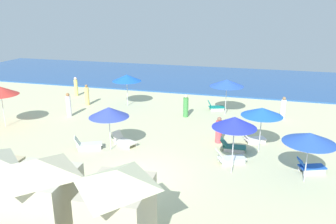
{
  "coord_description": "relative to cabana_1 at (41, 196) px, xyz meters",
  "views": [
    {
      "loc": [
        5.25,
        -12.84,
        7.5
      ],
      "look_at": [
        -0.33,
        7.25,
        0.92
      ],
      "focal_mm": 35.58,
      "sensor_mm": 36.0,
      "label": 1
    }
  ],
  "objects": [
    {
      "name": "umbrella_0",
      "position": [
        4.55,
        15.21,
        0.9
      ],
      "size": [
        2.43,
        2.43,
        2.59
      ],
      "color": "silver",
      "rests_on": "ground_plane"
    },
    {
      "name": "lounge_chair_5_0",
      "position": [
        9.41,
        7.2,
        -1.17
      ],
      "size": [
        1.41,
        0.98,
        0.74
      ],
      "rotation": [
        0.0,
        0.0,
        1.93
      ],
      "color": "silver",
      "rests_on": "ground_plane"
    },
    {
      "name": "cabana_2",
      "position": [
        2.86,
        -0.13,
        0.04
      ],
      "size": [
        2.22,
        2.48,
        2.88
      ],
      "rotation": [
        0.0,
        0.0,
        0.05
      ],
      "color": "#C0B499",
      "rests_on": "ground_plane"
    },
    {
      "name": "lounge_chair_3_1",
      "position": [
        -0.4,
        7.93,
        -1.2
      ],
      "size": [
        1.63,
        1.18,
        0.69
      ],
      "rotation": [
        0.0,
        0.0,
        1.16
      ],
      "color": "silver",
      "rests_on": "ground_plane"
    },
    {
      "name": "cooler_box_0",
      "position": [
        8.8,
        10.6,
        -1.23
      ],
      "size": [
        0.61,
        0.52,
        0.42
      ],
      "primitive_type": "cube",
      "rotation": [
        0.0,
        0.0,
        2.76
      ],
      "color": "red",
      "rests_on": "ground_plane"
    },
    {
      "name": "umbrella_1",
      "position": [
        -3.18,
        15.36,
        0.81
      ],
      "size": [
        2.28,
        2.28,
        2.51
      ],
      "color": "silver",
      "rests_on": "ground_plane"
    },
    {
      "name": "umbrella_2",
      "position": [
        7.03,
        9.05,
        0.82
      ],
      "size": [
        2.19,
        2.19,
        2.48
      ],
      "color": "silver",
      "rests_on": "ground_plane"
    },
    {
      "name": "umbrella_4",
      "position": [
        5.83,
        6.14,
        1.1
      ],
      "size": [
        2.04,
        2.04,
        2.81
      ],
      "color": "silver",
      "rests_on": "ground_plane"
    },
    {
      "name": "umbrella_5",
      "position": [
        9.05,
        6.18,
        0.67
      ],
      "size": [
        2.29,
        2.29,
        2.35
      ],
      "color": "silver",
      "rests_on": "ground_plane"
    },
    {
      "name": "umbrella_6",
      "position": [
        -9.1,
        8.69,
        0.98
      ],
      "size": [
        2.24,
        2.24,
        2.7
      ],
      "color": "silver",
      "rests_on": "ground_plane"
    },
    {
      "name": "beachgoer_3",
      "position": [
        4.75,
        9.72,
        -0.73
      ],
      "size": [
        0.51,
        0.51,
        1.56
      ],
      "rotation": [
        0.0,
        0.0,
        4.21
      ],
      "color": "#E9545C",
      "rests_on": "ground_plane"
    },
    {
      "name": "lounge_chair_0_0",
      "position": [
        3.71,
        16.01,
        -1.18
      ],
      "size": [
        1.36,
        0.99,
        0.73
      ],
      "rotation": [
        0.0,
        0.0,
        1.91
      ],
      "color": "silver",
      "rests_on": "ground_plane"
    },
    {
      "name": "cabana_1",
      "position": [
        0.0,
        0.0,
        0.0
      ],
      "size": [
        2.51,
        2.4,
        2.81
      ],
      "rotation": [
        0.0,
        0.0,
        0.05
      ],
      "color": "beige",
      "rests_on": "ground_plane"
    },
    {
      "name": "ground_plane",
      "position": [
        1.48,
        4.53,
        -1.45
      ],
      "size": [
        60.0,
        60.0,
        0.0
      ],
      "primitive_type": "plane",
      "color": "beige"
    },
    {
      "name": "lounge_chair_3_0",
      "position": [
        -2.1,
        6.83,
        -1.17
      ],
      "size": [
        1.58,
        1.19,
        0.78
      ],
      "rotation": [
        0.0,
        0.0,
        2.04
      ],
      "color": "silver",
      "rests_on": "ground_plane"
    },
    {
      "name": "beachgoer_1",
      "position": [
        -6.19,
        11.71,
        -0.63
      ],
      "size": [
        0.47,
        0.47,
        1.74
      ],
      "rotation": [
        0.0,
        0.0,
        3.83
      ],
      "color": "white",
      "rests_on": "ground_plane"
    },
    {
      "name": "beachgoer_5",
      "position": [
        -6.37,
        14.68,
        -0.66
      ],
      "size": [
        0.43,
        0.43,
        1.69
      ],
      "rotation": [
        0.0,
        0.0,
        2.81
      ],
      "color": "#F9D171",
      "rests_on": "ground_plane"
    },
    {
      "name": "beachgoer_0",
      "position": [
        1.88,
        13.86,
        -0.69
      ],
      "size": [
        0.37,
        0.37,
        1.62
      ],
      "rotation": [
        0.0,
        0.0,
        6.26
      ],
      "color": "#459548",
      "rests_on": "ground_plane"
    },
    {
      "name": "lounge_chair_4_0",
      "position": [
        5.64,
        7.19,
        -1.19
      ],
      "size": [
        1.6,
        1.22,
        0.73
      ],
      "rotation": [
        0.0,
        0.0,
        2.05
      ],
      "color": "silver",
      "rests_on": "ground_plane"
    },
    {
      "name": "beachgoer_4",
      "position": [
        8.55,
        15.38,
        -0.72
      ],
      "size": [
        0.46,
        0.46,
        1.56
      ],
      "rotation": [
        0.0,
        0.0,
        2.03
      ],
      "color": "white",
      "rests_on": "ground_plane"
    },
    {
      "name": "beachgoer_2",
      "position": [
        -8.74,
        17.07,
        -0.64
      ],
      "size": [
        0.4,
        0.4,
        1.67
      ],
      "rotation": [
        0.0,
        0.0,
        2.77
      ],
      "color": "#EFE170",
      "rests_on": "ground_plane"
    },
    {
      "name": "lounge_chair_2_1",
      "position": [
        5.63,
        8.75,
        -1.19
      ],
      "size": [
        1.41,
        0.64,
        0.67
      ],
      "rotation": [
        0.0,
        0.0,
        1.59
      ],
      "color": "silver",
      "rests_on": "ground_plane"
    },
    {
      "name": "lounge_chair_2_0",
      "position": [
        6.71,
        10.25,
        -1.21
      ],
      "size": [
        1.46,
        1.1,
        0.62
      ],
      "rotation": [
        0.0,
        0.0,
        2.01
      ],
      "color": "silver",
      "rests_on": "ground_plane"
    },
    {
      "name": "umbrella_3",
      "position": [
        -0.84,
        7.12,
        0.72
      ],
      "size": [
        2.16,
        2.16,
        2.44
      ],
      "color": "silver",
      "rests_on": "ground_plane"
    },
    {
      "name": "ocean",
      "position": [
        1.48,
        27.35,
        -1.39
      ],
      "size": [
        60.0,
        14.36,
        0.12
      ],
      "primitive_type": "cube",
      "color": "#275497",
      "rests_on": "ground_plane"
    }
  ]
}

